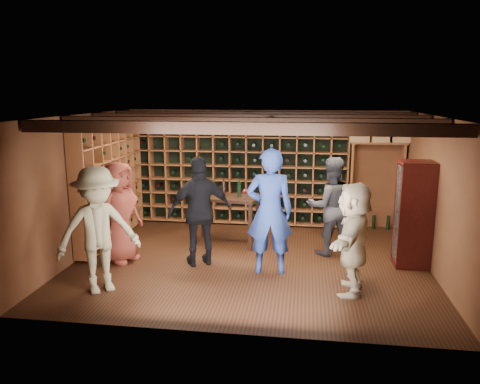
# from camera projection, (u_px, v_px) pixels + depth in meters

# --- Properties ---
(ground) EXTENTS (6.00, 6.00, 0.00)m
(ground) POSITION_uv_depth(u_px,v_px,m) (249.00, 261.00, 8.12)
(ground) COLOR #341A0E
(ground) RESTS_ON ground
(room_shell) EXTENTS (6.00, 6.00, 6.00)m
(room_shell) POSITION_uv_depth(u_px,v_px,m) (250.00, 121.00, 7.66)
(room_shell) COLOR brown
(room_shell) RESTS_ON ground
(wine_rack_back) EXTENTS (4.65, 0.30, 2.20)m
(wine_rack_back) POSITION_uv_depth(u_px,v_px,m) (239.00, 173.00, 10.20)
(wine_rack_back) COLOR brown
(wine_rack_back) RESTS_ON ground
(wine_rack_left) EXTENTS (0.30, 2.65, 2.20)m
(wine_rack_left) POSITION_uv_depth(u_px,v_px,m) (110.00, 183.00, 9.06)
(wine_rack_left) COLOR brown
(wine_rack_left) RESTS_ON ground
(crate_shelf) EXTENTS (1.20, 0.32, 2.07)m
(crate_shelf) POSITION_uv_depth(u_px,v_px,m) (378.00, 156.00, 9.71)
(crate_shelf) COLOR brown
(crate_shelf) RESTS_ON ground
(display_cabinet) EXTENTS (0.55, 0.50, 1.75)m
(display_cabinet) POSITION_uv_depth(u_px,v_px,m) (413.00, 216.00, 7.76)
(display_cabinet) COLOR #3A0D0B
(display_cabinet) RESTS_ON ground
(man_blue_shirt) EXTENTS (0.79, 0.56, 2.03)m
(man_blue_shirt) POSITION_uv_depth(u_px,v_px,m) (270.00, 212.00, 7.43)
(man_blue_shirt) COLOR navy
(man_blue_shirt) RESTS_ON ground
(man_grey_suit) EXTENTS (0.99, 0.84, 1.77)m
(man_grey_suit) POSITION_uv_depth(u_px,v_px,m) (330.00, 206.00, 8.32)
(man_grey_suit) COLOR black
(man_grey_suit) RESTS_ON ground
(guest_red_floral) EXTENTS (0.81, 0.99, 1.74)m
(guest_red_floral) POSITION_uv_depth(u_px,v_px,m) (120.00, 212.00, 7.96)
(guest_red_floral) COLOR maroon
(guest_red_floral) RESTS_ON ground
(guest_woman_black) EXTENTS (1.17, 0.87, 1.85)m
(guest_woman_black) POSITION_uv_depth(u_px,v_px,m) (201.00, 212.00, 7.80)
(guest_woman_black) COLOR black
(guest_woman_black) RESTS_ON ground
(guest_khaki) EXTENTS (1.37, 1.28, 1.86)m
(guest_khaki) POSITION_uv_depth(u_px,v_px,m) (98.00, 230.00, 6.73)
(guest_khaki) COLOR gray
(guest_khaki) RESTS_ON ground
(guest_beige) EXTENTS (0.76, 1.59, 1.64)m
(guest_beige) POSITION_uv_depth(u_px,v_px,m) (353.00, 238.00, 6.72)
(guest_beige) COLOR tan
(guest_beige) RESTS_ON ground
(tasting_table) EXTENTS (1.33, 0.81, 1.22)m
(tasting_table) POSITION_uv_depth(u_px,v_px,m) (225.00, 202.00, 8.90)
(tasting_table) COLOR black
(tasting_table) RESTS_ON ground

